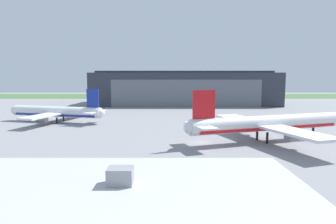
# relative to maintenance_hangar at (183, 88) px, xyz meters

# --- Properties ---
(ground_plane) EXTENTS (440.00, 440.00, 0.00)m
(ground_plane) POSITION_rel_maintenance_hangar_xyz_m (-1.46, -101.06, -8.85)
(ground_plane) COLOR gray
(grass_field_strip) EXTENTS (440.00, 56.00, 0.08)m
(grass_field_strip) POSITION_rel_maintenance_hangar_xyz_m (-1.46, 68.26, -8.81)
(grass_field_strip) COLOR #456B39
(grass_field_strip) RESTS_ON ground_plane
(maintenance_hangar) EXTENTS (98.96, 41.82, 18.61)m
(maintenance_hangar) POSITION_rel_maintenance_hangar_xyz_m (0.00, 0.00, 0.00)
(maintenance_hangar) COLOR #2D333D
(maintenance_hangar) RESTS_ON ground_plane
(airliner_near_right) EXTENTS (41.29, 37.71, 12.51)m
(airliner_near_right) POSITION_rel_maintenance_hangar_xyz_m (14.58, -99.84, -4.57)
(airliner_near_right) COLOR silver
(airliner_near_right) RESTS_ON ground_plane
(airliner_far_left) EXTENTS (34.78, 32.38, 11.41)m
(airliner_far_left) POSITION_rel_maintenance_hangar_xyz_m (-46.88, -69.53, -5.37)
(airliner_far_left) COLOR white
(airliner_far_left) RESTS_ON ground_plane
(pushback_tractor) EXTENTS (3.03, 4.74, 2.00)m
(pushback_tractor) POSITION_rel_maintenance_hangar_xyz_m (47.42, -66.71, -7.78)
(pushback_tractor) COLOR #2D2D33
(pushback_tractor) RESTS_ON ground_plane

